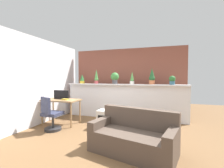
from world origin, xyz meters
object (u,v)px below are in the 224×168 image
(potted_plant_0, at_px, (82,79))
(couch, at_px, (133,137))
(potted_plant_1, at_px, (96,77))
(side_cube_shelf, at_px, (105,119))
(office_chair, at_px, (51,116))
(desk, at_px, (61,102))
(potted_plant_5, at_px, (172,80))
(potted_plant_2, at_px, (115,77))
(potted_plant_3, at_px, (132,79))
(potted_plant_4, at_px, (152,77))
(book_on_desk, at_px, (65,99))
(tv_monitor, at_px, (61,95))

(potted_plant_0, relative_size, couch, 0.20)
(potted_plant_1, distance_m, side_cube_shelf, 1.74)
(potted_plant_0, relative_size, office_chair, 0.37)
(desk, bearing_deg, potted_plant_5, 18.79)
(office_chair, bearing_deg, potted_plant_5, 29.03)
(side_cube_shelf, bearing_deg, potted_plant_0, 140.74)
(couch, bearing_deg, potted_plant_1, 127.99)
(potted_plant_5, xyz_separation_m, couch, (-0.80, -2.20, -1.06))
(potted_plant_1, relative_size, potted_plant_5, 1.85)
(desk, bearing_deg, potted_plant_2, 38.59)
(potted_plant_0, distance_m, potted_plant_1, 0.59)
(couch, bearing_deg, desk, 155.38)
(potted_plant_3, height_order, office_chair, potted_plant_3)
(potted_plant_4, height_order, couch, potted_plant_4)
(potted_plant_1, relative_size, desk, 0.46)
(side_cube_shelf, height_order, book_on_desk, book_on_desk)
(potted_plant_5, height_order, book_on_desk, potted_plant_5)
(potted_plant_1, distance_m, desk, 1.51)
(tv_monitor, bearing_deg, desk, -55.26)
(tv_monitor, bearing_deg, side_cube_shelf, -0.50)
(potted_plant_4, xyz_separation_m, tv_monitor, (-2.67, -1.08, -0.55))
(book_on_desk, bearing_deg, potted_plant_2, 44.42)
(potted_plant_3, height_order, potted_plant_4, potted_plant_4)
(potted_plant_2, bearing_deg, desk, -141.41)
(potted_plant_1, relative_size, side_cube_shelf, 1.02)
(potted_plant_1, bearing_deg, side_cube_shelf, -55.26)
(desk, xyz_separation_m, couch, (2.42, -1.11, -0.38))
(potted_plant_2, bearing_deg, potted_plant_0, 177.90)
(book_on_desk, xyz_separation_m, couch, (2.23, -1.04, -0.49))
(book_on_desk, distance_m, couch, 2.51)
(potted_plant_1, bearing_deg, tv_monitor, -125.06)
(potted_plant_0, bearing_deg, side_cube_shelf, -39.26)
(potted_plant_5, bearing_deg, desk, -161.21)
(potted_plant_5, bearing_deg, side_cube_shelf, -150.40)
(tv_monitor, bearing_deg, potted_plant_1, 54.94)
(potted_plant_0, height_order, couch, potted_plant_0)
(potted_plant_3, relative_size, potted_plant_4, 0.81)
(potted_plant_4, xyz_separation_m, desk, (-2.61, -1.16, -0.77))
(desk, relative_size, office_chair, 1.21)
(potted_plant_0, height_order, potted_plant_5, potted_plant_0)
(potted_plant_4, xyz_separation_m, potted_plant_5, (0.61, -0.07, -0.09))
(side_cube_shelf, xyz_separation_m, couch, (1.01, -1.18, 0.03))
(potted_plant_5, height_order, side_cube_shelf, potted_plant_5)
(potted_plant_0, xyz_separation_m, office_chair, (0.03, -1.77, -0.98))
(potted_plant_4, distance_m, side_cube_shelf, 2.01)
(potted_plant_3, distance_m, potted_plant_4, 0.65)
(potted_plant_1, relative_size, office_chair, 0.56)
(potted_plant_1, distance_m, book_on_desk, 1.44)
(potted_plant_1, height_order, book_on_desk, potted_plant_1)
(potted_plant_2, height_order, potted_plant_5, potted_plant_2)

